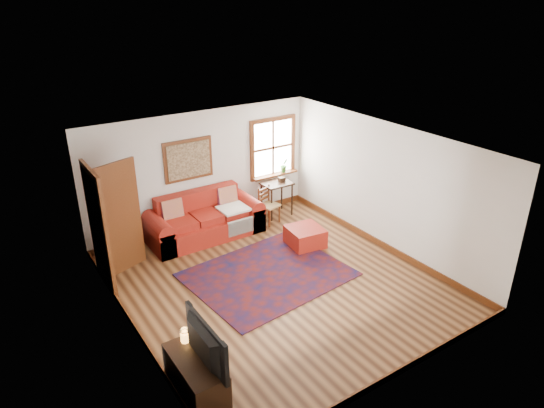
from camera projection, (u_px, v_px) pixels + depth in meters
ground at (276, 283)px, 8.46m from camera, size 5.50×5.50×0.00m
room_envelope at (276, 196)px, 7.80m from camera, size 5.04×5.54×2.52m
window at (274, 154)px, 10.89m from camera, size 1.18×0.20×1.38m
doorway at (111, 221)px, 8.27m from camera, size 0.89×1.08×2.14m
framed_artwork at (188, 160)px, 9.75m from camera, size 1.05×0.07×0.85m
persian_rug at (268, 274)px, 8.69m from camera, size 2.87×2.39×0.02m
red_leather_sofa at (205, 222)px, 9.97m from camera, size 2.34×0.96×0.91m
red_ottoman at (305, 237)px, 9.64m from camera, size 0.73×0.73×0.38m
side_table at (277, 188)px, 10.77m from camera, size 0.65×0.49×0.78m
ladder_back_chair at (268, 203)px, 10.50m from camera, size 0.47×0.46×0.82m
media_cabinet at (196, 378)px, 6.01m from camera, size 0.46×1.02×0.56m
television at (199, 345)px, 5.71m from camera, size 0.13×1.02×0.59m
candle_hurricane at (185, 336)px, 6.18m from camera, size 0.12×0.12×0.18m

